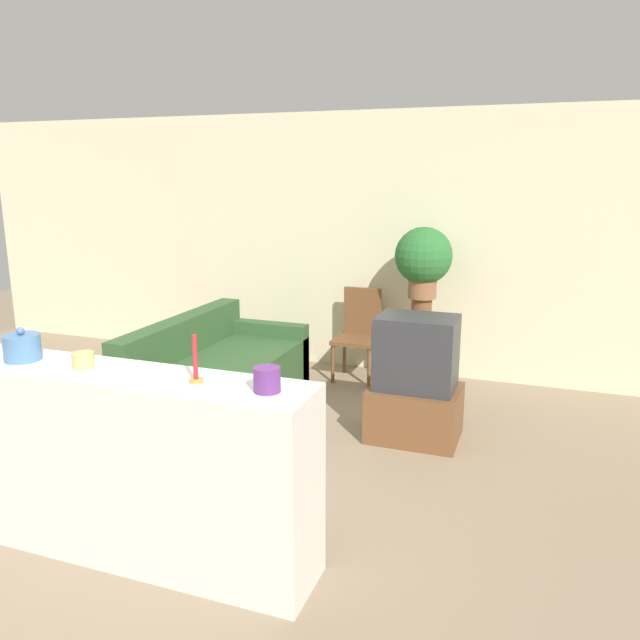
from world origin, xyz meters
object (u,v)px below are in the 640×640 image
potted_plant (424,258)px  wooden_chair (359,330)px  television (416,352)px  couch (217,377)px  decorative_bowl (22,347)px

potted_plant → wooden_chair: bearing=176.8°
television → potted_plant: 1.42m
television → potted_plant: bearing=99.3°
couch → television: (1.81, -0.05, 0.42)m
television → decorative_bowl: 2.79m
wooden_chair → decorative_bowl: size_ratio=4.63×
television → wooden_chair: size_ratio=0.67×
couch → potted_plant: (1.60, 1.24, 0.99)m
television → wooden_chair: 1.59m
television → decorative_bowl: size_ratio=3.11×
wooden_chair → decorative_bowl: (-0.95, -3.41, 0.63)m
couch → television: bearing=-1.5°
potted_plant → decorative_bowl: size_ratio=3.45×
wooden_chair → potted_plant: potted_plant is taller
potted_plant → couch: bearing=-142.3°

